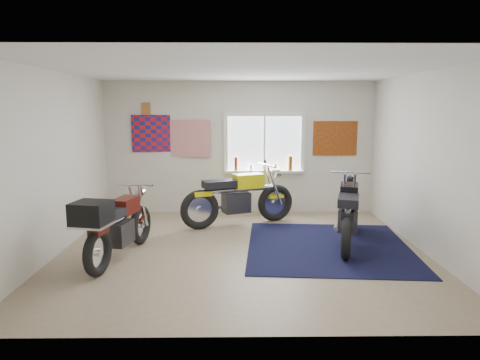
{
  "coord_description": "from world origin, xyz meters",
  "views": [
    {
      "loc": [
        -0.1,
        -6.27,
        2.15
      ],
      "look_at": [
        -0.02,
        0.4,
        1.03
      ],
      "focal_mm": 32.0,
      "sensor_mm": 36.0,
      "label": 1
    }
  ],
  "objects_px": {
    "yellow_triumph": "(238,199)",
    "navy_rug": "(328,246)",
    "maroon_tourer": "(115,226)",
    "black_chrome_bike": "(348,214)"
  },
  "relations": [
    {
      "from": "yellow_triumph",
      "to": "navy_rug",
      "type": "bearing_deg",
      "value": -64.77
    },
    {
      "from": "yellow_triumph",
      "to": "maroon_tourer",
      "type": "xyz_separation_m",
      "value": [
        -1.74,
        -1.94,
        0.03
      ]
    },
    {
      "from": "yellow_triumph",
      "to": "black_chrome_bike",
      "type": "relative_size",
      "value": 1.01
    },
    {
      "from": "black_chrome_bike",
      "to": "maroon_tourer",
      "type": "height_order",
      "value": "black_chrome_bike"
    },
    {
      "from": "black_chrome_bike",
      "to": "maroon_tourer",
      "type": "xyz_separation_m",
      "value": [
        -3.48,
        -0.78,
        0.04
      ]
    },
    {
      "from": "navy_rug",
      "to": "black_chrome_bike",
      "type": "distance_m",
      "value": 0.61
    },
    {
      "from": "navy_rug",
      "to": "black_chrome_bike",
      "type": "bearing_deg",
      "value": 25.87
    },
    {
      "from": "maroon_tourer",
      "to": "yellow_triumph",
      "type": "bearing_deg",
      "value": -30.81
    },
    {
      "from": "maroon_tourer",
      "to": "navy_rug",
      "type": "bearing_deg",
      "value": -67.75
    },
    {
      "from": "black_chrome_bike",
      "to": "navy_rug",
      "type": "bearing_deg",
      "value": 131.91
    }
  ]
}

